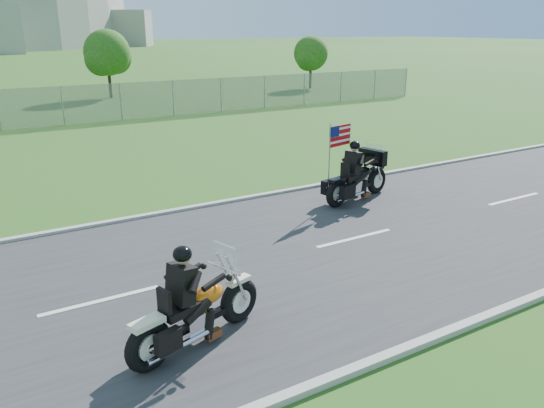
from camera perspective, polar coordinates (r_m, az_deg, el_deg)
ground at (r=10.99m, az=-7.68°, el=-7.90°), size 420.00×420.00×0.00m
road at (r=10.99m, az=-7.69°, el=-7.80°), size 120.00×8.00×0.04m
curb_north at (r=14.52m, az=-14.04°, el=-1.41°), size 120.00×0.18×0.12m
curb_south at (r=7.93m, az=4.66°, el=-18.91°), size 120.00×0.18×0.12m
tree_fence_near at (r=40.41m, az=-17.26°, el=15.05°), size 3.52×3.28×4.75m
tree_fence_far at (r=45.27m, az=4.21°, el=15.66°), size 3.08×2.87×4.20m
motorcycle_lead at (r=8.61m, az=-8.31°, el=-11.64°), size 2.60×1.17×1.79m
motorcycle_follow at (r=15.64m, az=9.18°, el=2.55°), size 2.69×1.16×2.27m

